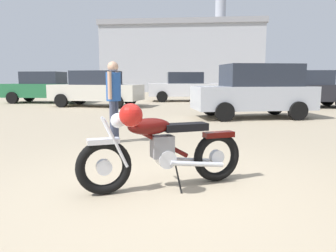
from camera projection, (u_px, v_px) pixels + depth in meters
ground_plane at (168, 192)px, 3.81m from camera, size 80.00×80.00×0.00m
vintage_motorcycle at (160, 149)px, 3.87m from camera, size 1.95×1.05×1.07m
bystander at (114, 93)px, 6.67m from camera, size 0.30×0.45×1.66m
blue_hatchback_right at (305, 89)px, 14.92m from camera, size 4.23×1.98×1.67m
red_hatchback_near at (255, 90)px, 10.87m from camera, size 4.15×2.38×1.78m
silver_sedan_mid at (96, 89)px, 15.34m from camera, size 4.43×2.45×1.67m
dark_sedan_left at (185, 87)px, 18.96m from camera, size 4.37×2.30×1.67m
white_estate_far at (44, 87)px, 17.67m from camera, size 4.24×1.99×1.67m
industrial_building at (184, 58)px, 35.07m from camera, size 16.12×10.99×12.76m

